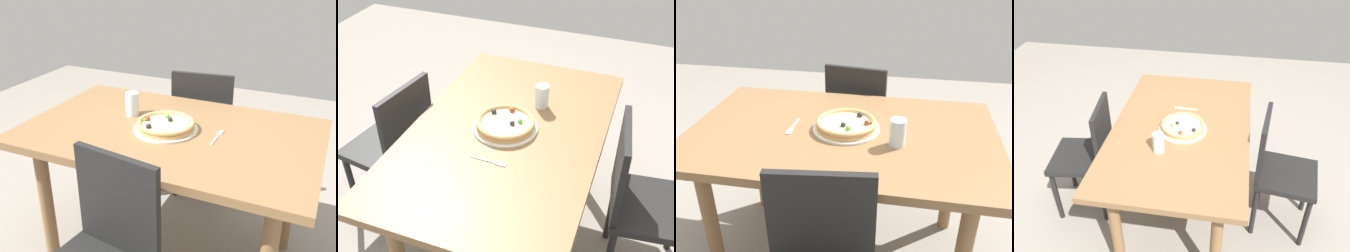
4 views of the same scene
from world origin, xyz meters
TOP-DOWN VIEW (x-y plane):
  - ground_plane at (0.00, 0.00)m, footprint 6.00×6.00m
  - dining_table at (0.00, 0.00)m, footprint 1.44×0.90m
  - chair_far at (-0.04, 0.67)m, footprint 0.45×0.45m
  - plate at (-0.02, -0.01)m, footprint 0.32×0.32m
  - pizza at (-0.02, -0.01)m, footprint 0.29×0.29m
  - fork at (0.24, 0.02)m, footprint 0.02×0.17m
  - drinking_glass at (-0.26, 0.09)m, footprint 0.07×0.07m

SIDE VIEW (x-z plane):
  - ground_plane at x=0.00m, z-range 0.00..0.00m
  - chair_far at x=-0.04m, z-range 0.05..0.95m
  - dining_table at x=0.00m, z-range 0.28..1.04m
  - fork at x=0.24m, z-range 0.76..0.77m
  - plate at x=-0.02m, z-range 0.76..0.77m
  - pizza at x=-0.02m, z-range 0.77..0.82m
  - drinking_glass at x=-0.26m, z-range 0.76..0.89m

